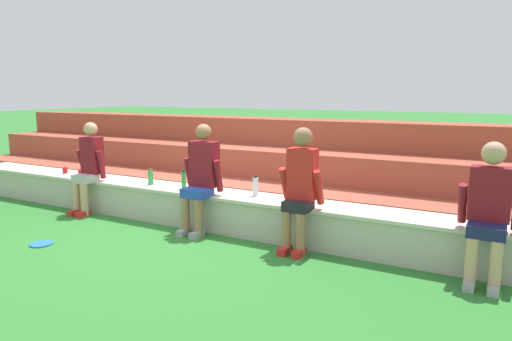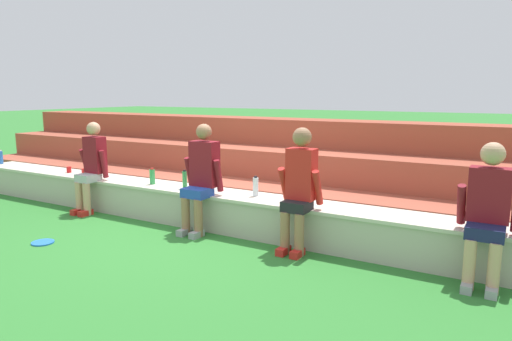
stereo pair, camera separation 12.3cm
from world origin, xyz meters
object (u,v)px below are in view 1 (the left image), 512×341
(water_bottle_near_left, at_px, (256,187))
(plastic_cup_left_end, at_px, (81,172))
(person_far_left, at_px, (89,166))
(person_left_of_center, at_px, (201,175))
(person_right_of_center, at_px, (489,209))
(water_bottle_mid_left, at_px, (184,180))
(person_center, at_px, (300,186))
(frisbee, at_px, (41,244))
(plastic_cup_middle, at_px, (65,170))
(water_bottle_near_right, at_px, (151,177))

(water_bottle_near_left, bearing_deg, plastic_cup_left_end, -178.85)
(person_far_left, bearing_deg, person_left_of_center, 0.51)
(person_right_of_center, xyz_separation_m, water_bottle_mid_left, (-3.80, 0.23, -0.11))
(water_bottle_mid_left, relative_size, water_bottle_near_left, 1.00)
(person_right_of_center, xyz_separation_m, water_bottle_near_left, (-2.71, 0.32, -0.12))
(person_center, bearing_deg, frisbee, -154.38)
(person_left_of_center, bearing_deg, plastic_cup_middle, 175.05)
(person_left_of_center, relative_size, plastic_cup_left_end, 14.06)
(person_center, height_order, water_bottle_near_right, person_center)
(water_bottle_mid_left, relative_size, frisbee, 0.99)
(water_bottle_mid_left, bearing_deg, water_bottle_near_left, 4.71)
(person_left_of_center, distance_m, person_right_of_center, 3.35)
(person_right_of_center, bearing_deg, person_left_of_center, 179.75)
(person_right_of_center, bearing_deg, plastic_cup_middle, 177.55)
(person_far_left, distance_m, water_bottle_mid_left, 1.63)
(person_left_of_center, height_order, plastic_cup_middle, person_left_of_center)
(water_bottle_near_right, height_order, plastic_cup_middle, water_bottle_near_right)
(person_far_left, xyz_separation_m, water_bottle_near_right, (1.01, 0.24, -0.12))
(person_left_of_center, xyz_separation_m, plastic_cup_left_end, (-2.55, 0.24, -0.21))
(water_bottle_mid_left, height_order, frisbee, water_bottle_mid_left)
(person_center, distance_m, person_right_of_center, 1.94)
(water_bottle_near_right, height_order, plastic_cup_left_end, water_bottle_near_right)
(water_bottle_near_right, bearing_deg, person_right_of_center, -3.04)
(plastic_cup_middle, bearing_deg, water_bottle_mid_left, -0.85)
(person_center, relative_size, plastic_cup_left_end, 14.17)
(person_far_left, height_order, person_center, person_center)
(water_bottle_mid_left, relative_size, plastic_cup_left_end, 2.60)
(water_bottle_near_left, distance_m, frisbee, 2.71)
(person_center, xyz_separation_m, plastic_cup_left_end, (-3.96, 0.28, -0.22))
(water_bottle_near_left, distance_m, plastic_cup_left_end, 3.19)
(water_bottle_near_left, bearing_deg, person_left_of_center, -154.34)
(person_far_left, height_order, plastic_cup_left_end, person_far_left)
(person_far_left, height_order, frisbee, person_far_left)
(person_far_left, xyz_separation_m, frisbee, (0.68, -1.36, -0.71))
(person_left_of_center, distance_m, frisbee, 2.09)
(water_bottle_near_right, xyz_separation_m, frisbee, (-0.33, -1.60, -0.60))
(water_bottle_near_right, bearing_deg, person_center, -5.98)
(plastic_cup_left_end, height_order, plastic_cup_middle, same)
(person_left_of_center, distance_m, plastic_cup_left_end, 2.57)
(person_center, xyz_separation_m, plastic_cup_middle, (-4.36, 0.29, -0.22))
(person_left_of_center, height_order, water_bottle_near_right, person_left_of_center)
(water_bottle_mid_left, height_order, water_bottle_near_left, same)
(plastic_cup_left_end, height_order, frisbee, plastic_cup_left_end)
(person_right_of_center, xyz_separation_m, plastic_cup_middle, (-6.29, 0.27, -0.19))
(frisbee, bearing_deg, person_center, 25.62)
(person_far_left, bearing_deg, water_bottle_near_left, 6.89)
(person_left_of_center, bearing_deg, water_bottle_mid_left, 154.19)
(person_right_of_center, relative_size, water_bottle_near_left, 5.21)
(person_right_of_center, bearing_deg, person_far_left, -179.96)
(plastic_cup_middle, height_order, frisbee, plastic_cup_middle)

